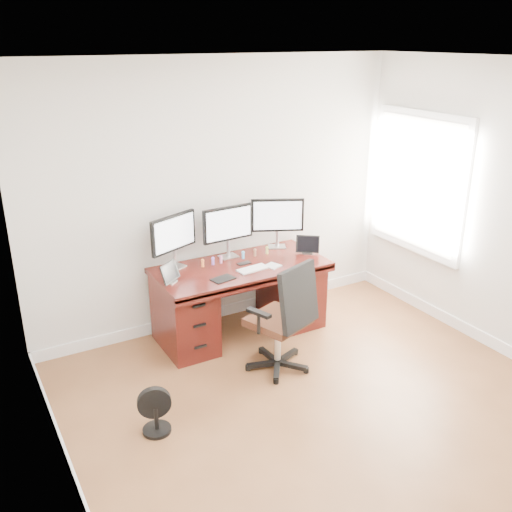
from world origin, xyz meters
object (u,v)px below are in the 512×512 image
floor_fan (156,411)px  keyboard (253,269)px  office_chair (282,335)px  monitor_center (228,225)px  desk (240,296)px

floor_fan → keyboard: bearing=49.6°
office_chair → monitor_center: size_ratio=1.91×
office_chair → monitor_center: bearing=70.0°
desk → keyboard: 0.40m
floor_fan → monitor_center: bearing=61.3°
office_chair → floor_fan: (-1.31, -0.28, -0.16)m
office_chair → keyboard: bearing=65.7°
floor_fan → keyboard: keyboard is taller
desk → floor_fan: 1.71m
floor_fan → monitor_center: size_ratio=0.69×
desk → office_chair: size_ratio=1.62×
office_chair → keyboard: (0.04, 0.62, 0.41)m
office_chair → floor_fan: office_chair is taller
monitor_center → keyboard: (0.05, -0.42, -0.33)m
keyboard → office_chair: bearing=-100.4°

